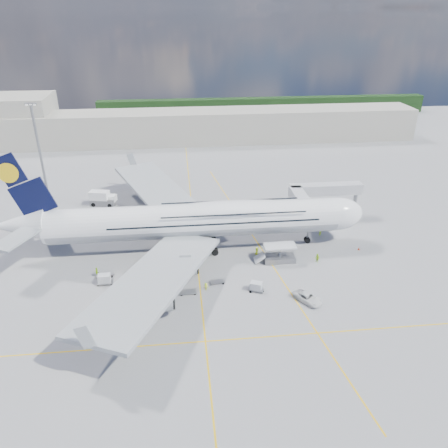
{
  "coord_description": "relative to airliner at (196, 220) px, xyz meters",
  "views": [
    {
      "loc": [
        -2.82,
        -73.52,
        47.4
      ],
      "look_at": [
        5.99,
        8.0,
        6.6
      ],
      "focal_mm": 35.0,
      "sensor_mm": 36.0,
      "label": 1
    }
  ],
  "objects": [
    {
      "name": "dolly_row_b",
      "position": [
        -13.64,
        -9.0,
        -6.56
      ],
      "size": [
        2.88,
        1.78,
        0.4
      ],
      "rotation": [
        0.0,
        0.0,
        0.13
      ],
      "color": "gray",
      "rests_on": "ground"
    },
    {
      "name": "taxi_line_main",
      "position": [
        -0.26,
        -10.0,
        -6.86
      ],
      "size": [
        0.25,
        220.0,
        0.01
      ],
      "primitive_type": "cube",
      "color": "#EBB50C",
      "rests_on": "ground"
    },
    {
      "name": "dolly_row_c",
      "position": [
        -2.54,
        -16.78,
        -6.52
      ],
      "size": [
        3.09,
        1.7,
        0.45
      ],
      "rotation": [
        0.0,
        0.0,
        0.02
      ],
      "color": "gray",
      "rests_on": "ground"
    },
    {
      "name": "airliner",
      "position": [
        0.0,
        0.0,
        0.0
      ],
      "size": [
        77.26,
        79.15,
        23.71
      ],
      "color": "white",
      "rests_on": "ground"
    },
    {
      "name": "dolly_row_a",
      "position": [
        -18.62,
        -9.17,
        -6.48
      ],
      "size": [
        3.8,
        2.78,
        0.5
      ],
      "rotation": [
        0.0,
        0.0,
        0.31
      ],
      "color": "gray",
      "rests_on": "ground"
    },
    {
      "name": "dolly_back",
      "position": [
        -18.24,
        -11.85,
        -5.79
      ],
      "size": [
        3.19,
        1.74,
        2.0
      ],
      "rotation": [
        0.0,
        0.0,
        0.02
      ],
      "color": "gray",
      "rests_on": "ground"
    },
    {
      "name": "catering_truck_outer",
      "position": [
        -23.7,
        25.79,
        -4.97
      ],
      "size": [
        7.23,
        3.93,
        4.08
      ],
      "rotation": [
        0.0,
        0.0,
        -0.24
      ],
      "color": "gray",
      "rests_on": "ground"
    },
    {
      "name": "taxi_line_cross",
      "position": [
        -0.26,
        -30.0,
        -6.86
      ],
      "size": [
        120.0,
        0.25,
        0.01
      ],
      "primitive_type": "cube",
      "color": "#EBB50C",
      "rests_on": "ground"
    },
    {
      "name": "dolly_nose_near",
      "position": [
        10.08,
        -17.24,
        -5.89
      ],
      "size": [
        3.25,
        2.57,
        1.82
      ],
      "rotation": [
        0.0,
        0.0,
        -0.42
      ],
      "color": "gray",
      "rests_on": "ground"
    },
    {
      "name": "cargo_loader",
      "position": [
        16.56,
        -7.11,
        -5.62
      ],
      "size": [
        8.53,
        3.2,
        3.67
      ],
      "color": "silver",
      "rests_on": "ground"
    },
    {
      "name": "crew_tug",
      "position": [
        0.83,
        -16.0,
        -6.11
      ],
      "size": [
        1.1,
        0.82,
        1.51
      ],
      "primitive_type": "imported",
      "rotation": [
        0.0,
        0.0,
        -0.29
      ],
      "color": "#E8FF1A",
      "rests_on": "ground"
    },
    {
      "name": "crew_wing",
      "position": [
        -20.09,
        -9.12,
        -5.86
      ],
      "size": [
        0.62,
        1.23,
        2.01
      ],
      "primitive_type": "imported",
      "rotation": [
        0.0,
        0.0,
        1.46
      ],
      "color": "#99DB17",
      "rests_on": "ground"
    },
    {
      "name": "cone_tail",
      "position": [
        -40.44,
        7.03,
        -6.57
      ],
      "size": [
        0.48,
        0.48,
        0.62
      ],
      "color": "red",
      "rests_on": "ground"
    },
    {
      "name": "catering_truck_inner",
      "position": [
        -1.43,
        11.49,
        -4.72
      ],
      "size": [
        8.05,
        4.27,
        4.56
      ],
      "rotation": [
        0.0,
        0.0,
        0.22
      ],
      "color": "gray",
      "rests_on": "ground"
    },
    {
      "name": "cone_wing_left_inner",
      "position": [
        -8.12,
        9.85,
        -6.61
      ],
      "size": [
        0.43,
        0.43,
        0.54
      ],
      "color": "red",
      "rests_on": "ground"
    },
    {
      "name": "tree_line",
      "position": [
        39.74,
        130.0,
        -2.87
      ],
      "size": [
        160.0,
        6.0,
        8.0
      ],
      "primitive_type": "cube",
      "color": "#193814",
      "rests_on": "ground"
    },
    {
      "name": "taxi_line_diag",
      "position": [
        13.74,
        -0.0,
        -6.86
      ],
      "size": [
        14.16,
        99.06,
        0.01
      ],
      "primitive_type": "cube",
      "rotation": [
        0.0,
        0.0,
        0.14
      ],
      "color": "#EBB50C",
      "rests_on": "ground"
    },
    {
      "name": "crew_nose",
      "position": [
        28.52,
        2.63,
        -6.01
      ],
      "size": [
        0.74,
        0.63,
        1.72
      ],
      "primitive_type": "imported",
      "rotation": [
        0.0,
        0.0,
        0.41
      ],
      "color": "#B2E818",
      "rests_on": "ground"
    },
    {
      "name": "service_van",
      "position": [
        18.71,
        -21.5,
        -6.1
      ],
      "size": [
        5.21,
        6.05,
        1.54
      ],
      "primitive_type": "imported",
      "rotation": [
        0.0,
        0.0,
        0.59
      ],
      "color": "white",
      "rests_on": "ground"
    },
    {
      "name": "crew_loader",
      "position": [
        24.36,
        -8.67,
        -5.86
      ],
      "size": [
        1.13,
        1.22,
        2.01
      ],
      "primitive_type": "imported",
      "rotation": [
        0.0,
        0.0,
        -1.09
      ],
      "color": "#9ADA16",
      "rests_on": "ground"
    },
    {
      "name": "baggage_tug",
      "position": [
        -5.0,
        -15.55,
        -6.18
      ],
      "size": [
        2.62,
        1.45,
        1.56
      ],
      "rotation": [
        0.0,
        0.0,
        0.12
      ],
      "color": "white",
      "rests_on": "ground"
    },
    {
      "name": "cone_wing_right_inner",
      "position": [
        -13.09,
        -9.22,
        -6.6
      ],
      "size": [
        0.44,
        0.44,
        0.56
      ],
      "color": "red",
      "rests_on": "ground"
    },
    {
      "name": "terminal",
      "position": [
        -0.26,
        85.0,
        -0.87
      ],
      "size": [
        180.0,
        16.0,
        12.0
      ],
      "primitive_type": "cube",
      "color": "#B2AD9E",
      "rests_on": "ground"
    },
    {
      "name": "cone_wing_left_outer",
      "position": [
        -7.24,
        17.0,
        -6.57
      ],
      "size": [
        0.48,
        0.48,
        0.61
      ],
      "color": "red",
      "rests_on": "ground"
    },
    {
      "name": "dolly_nose_far",
      "position": [
        3.14,
        -13.99,
        -6.56
      ],
      "size": [
        2.9,
        1.87,
        0.4
      ],
      "rotation": [
        0.0,
        0.0,
        0.17
      ],
      "color": "gray",
      "rests_on": "ground"
    },
    {
      "name": "jet_bridge",
      "position": [
        29.55,
        10.94,
        -0.02
      ],
      "size": [
        18.8,
        12.1,
        8.5
      ],
      "color": "#B7B7BC",
      "rests_on": "ground"
    },
    {
      "name": "ground",
      "position": [
        -0.26,
        -10.0,
        -6.87
      ],
      "size": [
        300.0,
        300.0,
        0.0
      ],
      "primitive_type": "plane",
      "color": "gray",
      "rests_on": "ground"
    },
    {
      "name": "cone_nose",
      "position": [
        35.0,
        -4.52,
        -6.59
      ],
      "size": [
        0.46,
        0.46,
        0.58
      ],
      "color": "red",
      "rests_on": "ground"
    },
    {
      "name": "cone_wing_right_outer",
      "position": [
        -12.82,
        -31.19,
        -6.63
      ],
      "size": [
        0.39,
        0.39,
        0.49
      ],
      "color": "red",
      "rests_on": "ground"
    },
    {
      "name": "light_mast",
      "position": [
        -40.26,
        35.0,
        6.34
      ],
      "size": [
        3.0,
        0.7,
        25.5
      ],
      "color": "gray",
      "rests_on": "ground"
    },
    {
      "name": "crew_van",
      "position": [
        12.49,
        -4.18,
        -5.97
      ],
      "size": [
        0.87,
        1.03,
        1.79
      ],
      "primitive_type": "imported",
      "rotation": [
        0.0,
        0.0,
        1.98
      ],
      "color": "#DEFF1A",
      "rests_on": "ground"
    }
  ]
}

